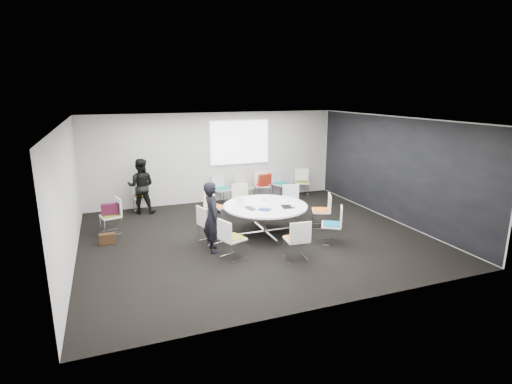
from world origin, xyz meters
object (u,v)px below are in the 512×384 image
object	(u,v)px
chair_ring_f	(232,246)
laptop	(252,208)
chair_back_d	(281,189)
cup	(264,199)
chair_spare_left	(112,222)
chair_back_b	(244,193)
brown_bag	(108,239)
chair_person_back	(142,202)
chair_ring_a	(321,217)
chair_ring_g	(297,247)
maroon_bag	(110,209)
chair_ring_h	(332,232)
chair_back_a	(222,194)
chair_ring_c	(241,206)
person_main	(212,217)
person_back	(141,186)
chair_ring_b	(291,207)
conference_table	(265,213)
chair_back_c	(262,191)
chair_ring_e	(210,231)
chair_ring_d	(215,213)
chair_back_e	(302,187)

from	to	relation	value
chair_ring_f	laptop	xyz separation A→B (m)	(0.82, 1.04, 0.47)
chair_back_d	cup	size ratio (longest dim) A/B	9.78
chair_spare_left	cup	xyz separation A→B (m)	(3.65, -1.02, 0.50)
chair_back_b	brown_bag	distance (m)	4.80
chair_back_b	cup	bearing A→B (deg)	59.39
chair_ring_f	chair_person_back	world-z (taller)	same
chair_ring_a	chair_ring_g	world-z (taller)	same
chair_ring_a	maroon_bag	xyz separation A→B (m)	(-5.10, 1.44, 0.34)
chair_ring_h	chair_back_a	size ratio (longest dim) A/B	1.00
chair_ring_h	chair_back_b	size ratio (longest dim) A/B	1.00
chair_ring_c	chair_ring_g	bearing A→B (deg)	106.48
chair_spare_left	chair_person_back	world-z (taller)	same
person_main	person_back	size ratio (longest dim) A/B	0.98
chair_ring_c	person_back	bearing A→B (deg)	-11.55
chair_ring_b	chair_spare_left	distance (m)	4.75
conference_table	cup	size ratio (longest dim) A/B	22.80
chair_back_a	chair_back_d	world-z (taller)	same
person_back	maroon_bag	xyz separation A→B (m)	(-0.88, -1.50, -0.18)
chair_ring_h	chair_back_c	xyz separation A→B (m)	(-0.07, 4.22, 0.00)
brown_bag	conference_table	bearing A→B (deg)	-10.25
chair_ring_g	chair_back_a	world-z (taller)	same
chair_back_c	cup	world-z (taller)	chair_back_c
chair_ring_h	person_back	xyz separation A→B (m)	(-3.88, 4.01, 0.52)
chair_back_c	brown_bag	xyz separation A→B (m)	(-4.80, -2.41, -0.16)
chair_back_b	chair_back_d	xyz separation A→B (m)	(1.30, 0.04, 0.00)
chair_ring_e	chair_person_back	xyz separation A→B (m)	(-1.25, 3.11, 0.00)
chair_ring_g	laptop	xyz separation A→B (m)	(-0.42, 1.56, 0.47)
chair_back_d	chair_ring_a	bearing A→B (deg)	62.56
chair_ring_h	chair_ring_b	bearing A→B (deg)	32.03
brown_bag	chair_ring_c	bearing A→B (deg)	14.93
chair_ring_c	chair_ring_d	distance (m)	0.96
chair_back_b	chair_ring_e	bearing A→B (deg)	36.10
chair_ring_f	chair_back_b	bearing A→B (deg)	137.09
chair_ring_a	chair_ring_e	bearing A→B (deg)	114.41
chair_person_back	chair_back_b	bearing A→B (deg)	174.26
laptop	brown_bag	bearing A→B (deg)	65.00
chair_ring_h	chair_back_e	size ratio (longest dim) A/B	1.00
chair_ring_f	chair_back_e	distance (m)	5.67
chair_ring_e	person_back	size ratio (longest dim) A/B	0.55
chair_ring_a	chair_back_b	world-z (taller)	same
chair_ring_b	chair_ring_g	xyz separation A→B (m)	(-1.17, -2.71, 0.00)
chair_ring_g	maroon_bag	distance (m)	4.73
chair_ring_e	chair_ring_g	world-z (taller)	same
maroon_bag	brown_bag	distance (m)	0.87
chair_back_a	chair_ring_b	bearing A→B (deg)	106.92
chair_back_a	chair_back_e	xyz separation A→B (m)	(2.81, -0.02, 0.00)
chair_ring_a	cup	size ratio (longest dim) A/B	9.78
chair_person_back	maroon_bag	distance (m)	1.91
chair_ring_f	laptop	size ratio (longest dim) A/B	2.48
person_main	brown_bag	world-z (taller)	person_main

